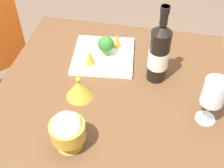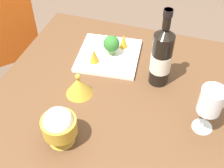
{
  "view_description": "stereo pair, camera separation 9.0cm",
  "coord_description": "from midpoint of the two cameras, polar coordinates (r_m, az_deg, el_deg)",
  "views": [
    {
      "loc": [
        -0.76,
        -0.15,
        1.53
      ],
      "look_at": [
        0.0,
        0.0,
        0.76
      ],
      "focal_mm": 47.53,
      "sensor_mm": 36.0,
      "label": 1
    },
    {
      "loc": [
        -0.74,
        -0.24,
        1.53
      ],
      "look_at": [
        0.0,
        0.0,
        0.76
      ],
      "focal_mm": 47.53,
      "sensor_mm": 36.0,
      "label": 2
    }
  ],
  "objects": [
    {
      "name": "serving_plate",
      "position": [
        1.25,
        -3.71,
        5.37
      ],
      "size": [
        0.28,
        0.28,
        0.02
      ],
      "rotation": [
        0.0,
        0.0,
        0.11
      ],
      "color": "white",
      "rests_on": "dining_table"
    },
    {
      "name": "wine_glass",
      "position": [
        0.97,
        16.53,
        -1.82
      ],
      "size": [
        0.08,
        0.08,
        0.18
      ],
      "color": "white",
      "rests_on": "dining_table"
    },
    {
      "name": "rice_bowl_lid",
      "position": [
        1.08,
        -8.7,
        -0.96
      ],
      "size": [
        0.1,
        0.1,
        0.09
      ],
      "color": "gold",
      "rests_on": "dining_table"
    },
    {
      "name": "carrot_garnish_left",
      "position": [
        1.19,
        -6.43,
        5.11
      ],
      "size": [
        0.04,
        0.04,
        0.06
      ],
      "color": "orange",
      "rests_on": "serving_plate"
    },
    {
      "name": "broccoli_floret",
      "position": [
        1.22,
        -3.31,
        7.55
      ],
      "size": [
        0.07,
        0.07,
        0.09
      ],
      "color": "#729E4C",
      "rests_on": "serving_plate"
    },
    {
      "name": "dining_table",
      "position": [
        1.18,
        -2.18,
        -4.13
      ],
      "size": [
        0.86,
        0.86,
        0.73
      ],
      "color": "brown",
      "rests_on": "ground_plane"
    },
    {
      "name": "wine_bottle",
      "position": [
        1.09,
        6.72,
        5.9
      ],
      "size": [
        0.08,
        0.08,
        0.31
      ],
      "color": "black",
      "rests_on": "dining_table"
    },
    {
      "name": "carrot_garnish_right",
      "position": [
        1.27,
        -1.09,
        8.37
      ],
      "size": [
        0.03,
        0.03,
        0.06
      ],
      "color": "orange",
      "rests_on": "serving_plate"
    },
    {
      "name": "rice_bowl",
      "position": [
        0.92,
        -11.37,
        -8.89
      ],
      "size": [
        0.11,
        0.11,
        0.14
      ],
      "color": "gold",
      "rests_on": "dining_table"
    }
  ]
}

